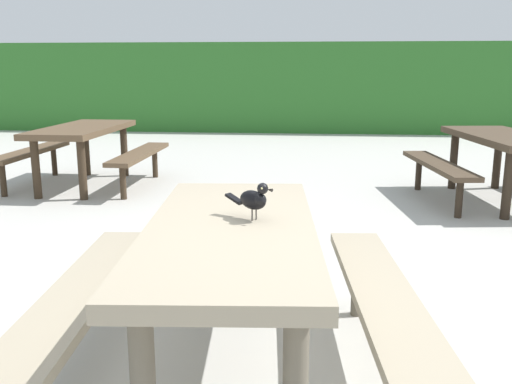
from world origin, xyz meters
TOP-DOWN VIEW (x-y plane):
  - ground_plane at (0.00, 0.00)m, footprint 60.00×60.00m
  - hedge_wall at (0.00, 10.74)m, footprint 28.00×1.39m
  - picnic_table_foreground at (-0.23, 0.06)m, footprint 1.80×1.85m
  - bird_grackle at (-0.13, 0.12)m, footprint 0.24×0.19m
  - picnic_table_mid_left at (2.21, 3.78)m, footprint 1.87×1.90m
  - picnic_table_mid_right at (-2.62, 4.16)m, footprint 1.69×1.80m

SIDE VIEW (x-z plane):
  - ground_plane at x=0.00m, z-range 0.00..0.00m
  - picnic_table_foreground at x=-0.23m, z-range 0.19..0.93m
  - picnic_table_mid_left at x=2.21m, z-range 0.19..0.93m
  - picnic_table_mid_right at x=-2.62m, z-range 0.19..0.93m
  - bird_grackle at x=-0.13m, z-range 0.75..0.94m
  - hedge_wall at x=0.00m, z-range 0.00..1.98m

